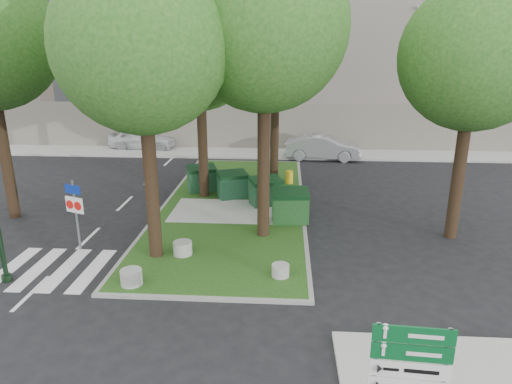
# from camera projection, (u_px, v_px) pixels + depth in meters

# --- Properties ---
(ground) EXTENTS (120.00, 120.00, 0.00)m
(ground) POSITION_uv_depth(u_px,v_px,m) (185.00, 298.00, 12.91)
(ground) COLOR black
(ground) RESTS_ON ground
(median_island) EXTENTS (6.00, 16.00, 0.12)m
(median_island) POSITION_uv_depth(u_px,v_px,m) (234.00, 204.00, 20.47)
(median_island) COLOR #183F12
(median_island) RESTS_ON ground
(median_kerb) EXTENTS (6.30, 16.30, 0.10)m
(median_kerb) POSITION_uv_depth(u_px,v_px,m) (234.00, 205.00, 20.48)
(median_kerb) COLOR gray
(median_kerb) RESTS_ON ground
(building_sidewalk) EXTENTS (42.00, 3.00, 0.12)m
(building_sidewalk) POSITION_uv_depth(u_px,v_px,m) (244.00, 153.00, 30.49)
(building_sidewalk) COLOR #999993
(building_sidewalk) RESTS_ON ground
(zebra_crossing) EXTENTS (5.00, 3.00, 0.01)m
(zebra_crossing) POSITION_uv_depth(u_px,v_px,m) (79.00, 270.00, 14.57)
(zebra_crossing) COLOR silver
(zebra_crossing) RESTS_ON ground
(apartment_building) EXTENTS (41.00, 12.00, 16.00)m
(apartment_building) POSITION_uv_depth(u_px,v_px,m) (252.00, 31.00, 35.24)
(apartment_building) COLOR #C4BC93
(apartment_building) RESTS_ON ground
(tree_median_near_left) EXTENTS (5.20, 5.20, 10.53)m
(tree_median_near_left) POSITION_uv_depth(u_px,v_px,m) (144.00, 28.00, 13.23)
(tree_median_near_left) COLOR black
(tree_median_near_left) RESTS_ON ground
(tree_median_near_right) EXTENTS (5.60, 5.60, 11.46)m
(tree_median_near_right) POSITION_uv_depth(u_px,v_px,m) (267.00, 9.00, 14.71)
(tree_median_near_right) COLOR black
(tree_median_near_right) RESTS_ON ground
(tree_median_mid) EXTENTS (4.80, 4.80, 9.99)m
(tree_median_mid) POSITION_uv_depth(u_px,v_px,m) (201.00, 43.00, 19.48)
(tree_median_mid) COLOR black
(tree_median_mid) RESTS_ON ground
(tree_median_far) EXTENTS (5.80, 5.80, 11.93)m
(tree_median_far) POSITION_uv_depth(u_px,v_px,m) (278.00, 14.00, 21.73)
(tree_median_far) COLOR black
(tree_median_far) RESTS_ON ground
(tree_street_right) EXTENTS (5.00, 5.00, 10.06)m
(tree_street_right) POSITION_uv_depth(u_px,v_px,m) (479.00, 41.00, 15.05)
(tree_street_right) COLOR black
(tree_street_right) RESTS_ON ground
(dumpster_a) EXTENTS (1.60, 1.36, 1.26)m
(dumpster_a) POSITION_uv_depth(u_px,v_px,m) (202.00, 179.00, 22.11)
(dumpster_a) COLOR #103B1E
(dumpster_a) RESTS_ON median_island
(dumpster_b) EXTENTS (1.59, 1.37, 1.24)m
(dumpster_b) POSITION_uv_depth(u_px,v_px,m) (232.00, 185.00, 21.12)
(dumpster_b) COLOR #124024
(dumpster_b) RESTS_ON median_island
(dumpster_c) EXTENTS (1.61, 1.40, 1.26)m
(dumpster_c) POSITION_uv_depth(u_px,v_px,m) (266.00, 191.00, 20.13)
(dumpster_c) COLOR #10371C
(dumpster_c) RESTS_ON median_island
(dumpster_d) EXTENTS (1.55, 1.16, 1.35)m
(dumpster_d) POSITION_uv_depth(u_px,v_px,m) (290.00, 206.00, 18.14)
(dumpster_d) COLOR #123D14
(dumpster_d) RESTS_ON median_island
(bollard_left) EXTENTS (0.64, 0.64, 0.45)m
(bollard_left) POSITION_uv_depth(u_px,v_px,m) (131.00, 277.00, 13.39)
(bollard_left) COLOR #999A95
(bollard_left) RESTS_ON median_island
(bollard_right) EXTENTS (0.53, 0.53, 0.38)m
(bollard_right) POSITION_uv_depth(u_px,v_px,m) (280.00, 270.00, 13.87)
(bollard_right) COLOR #9C9B97
(bollard_right) RESTS_ON median_island
(bollard_mid) EXTENTS (0.63, 0.63, 0.45)m
(bollard_mid) POSITION_uv_depth(u_px,v_px,m) (183.00, 248.00, 15.33)
(bollard_mid) COLOR #979692
(bollard_mid) RESTS_ON median_island
(litter_bin) EXTENTS (0.37, 0.37, 0.66)m
(litter_bin) POSITION_uv_depth(u_px,v_px,m) (289.00, 177.00, 23.41)
(litter_bin) COLOR gold
(litter_bin) RESTS_ON median_island
(traffic_sign_pole) EXTENTS (0.72, 0.32, 2.53)m
(traffic_sign_pole) POSITION_uv_depth(u_px,v_px,m) (75.00, 206.00, 15.55)
(traffic_sign_pole) COLOR slate
(traffic_sign_pole) RESTS_ON ground
(directional_sign) EXTENTS (1.27, 0.16, 2.54)m
(directional_sign) POSITION_uv_depth(u_px,v_px,m) (409.00, 372.00, 7.31)
(directional_sign) COLOR slate
(directional_sign) RESTS_ON sidewalk_corner
(car_white) EXTENTS (4.69, 2.11, 1.57)m
(car_white) POSITION_uv_depth(u_px,v_px,m) (143.00, 138.00, 31.67)
(car_white) COLOR silver
(car_white) RESTS_ON ground
(car_silver) EXTENTS (4.88, 2.07, 1.57)m
(car_silver) POSITION_uv_depth(u_px,v_px,m) (323.00, 147.00, 28.81)
(car_silver) COLOR #94959B
(car_silver) RESTS_ON ground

